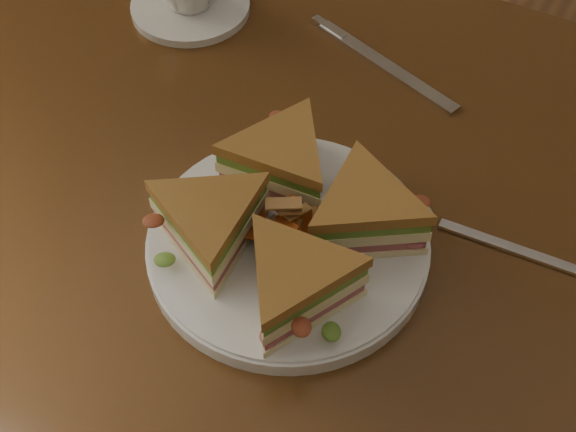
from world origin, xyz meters
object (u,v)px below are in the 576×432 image
at_px(plate, 288,245).
at_px(saucer, 191,7).
at_px(sandwich_wedges, 288,220).
at_px(spoon, 433,220).
at_px(table, 331,276).
at_px(knife, 376,60).

bearing_deg(plate, saucer, 136.01).
distance_m(sandwich_wedges, saucer, 0.38).
height_order(plate, spoon, plate).
height_order(table, spoon, spoon).
bearing_deg(saucer, plate, -43.99).
xyz_separation_m(table, sandwich_wedges, (-0.02, -0.05, 0.14)).
distance_m(plate, saucer, 0.38).
distance_m(sandwich_wedges, knife, 0.29).
bearing_deg(sandwich_wedges, table, 68.37).
xyz_separation_m(spoon, knife, (-0.14, 0.19, -0.00)).
bearing_deg(table, saucer, 144.80).
xyz_separation_m(spoon, saucer, (-0.38, 0.17, 0.00)).
bearing_deg(table, knife, 104.32).
xyz_separation_m(sandwich_wedges, spoon, (0.11, 0.09, -0.04)).
xyz_separation_m(knife, saucer, (-0.23, -0.02, 0.00)).
xyz_separation_m(sandwich_wedges, saucer, (-0.27, 0.26, -0.04)).
height_order(plate, knife, plate).
xyz_separation_m(table, spoon, (0.08, 0.04, 0.10)).
height_order(sandwich_wedges, saucer, sandwich_wedges).
distance_m(spoon, saucer, 0.41).
height_order(table, saucer, saucer).
xyz_separation_m(plate, saucer, (-0.27, 0.26, -0.00)).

